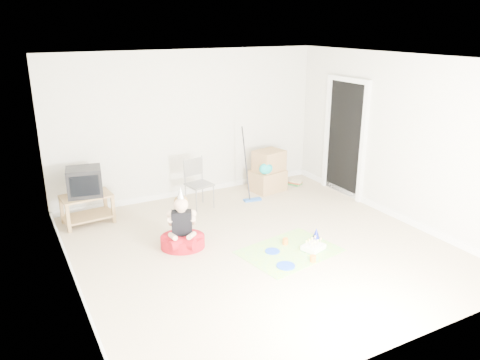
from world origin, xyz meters
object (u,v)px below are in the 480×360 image
seated_woman (182,234)px  birthday_cake (313,248)px  folding_chair (199,184)px  tv_stand (87,207)px  crt_tv (84,182)px  cardboard_boxes (268,172)px

seated_woman → birthday_cake: (1.57, -0.96, -0.15)m
birthday_cake → seated_woman: bearing=148.7°
folding_chair → seated_woman: seated_woman is taller
tv_stand → seated_woman: 1.80m
tv_stand → crt_tv: (-0.00, 0.00, 0.41)m
tv_stand → folding_chair: 1.84m
crt_tv → birthday_cake: size_ratio=1.47×
folding_chair → birthday_cake: size_ratio=2.47×
crt_tv → seated_woman: (1.01, -1.49, -0.50)m
cardboard_boxes → folding_chair: bearing=-172.2°
crt_tv → cardboard_boxes: size_ratio=0.68×
tv_stand → crt_tv: size_ratio=1.53×
crt_tv → seated_woman: crt_tv is taller
seated_woman → tv_stand: bearing=124.0°
cardboard_boxes → seated_woman: bearing=-147.6°
cardboard_boxes → seated_woman: seated_woman is taller
tv_stand → seated_woman: seated_woman is taller
tv_stand → folding_chair: bearing=-7.4°
tv_stand → cardboard_boxes: (3.31, -0.03, 0.09)m
folding_chair → birthday_cake: (0.76, -2.22, -0.38)m
folding_chair → crt_tv: bearing=172.6°
folding_chair → cardboard_boxes: 1.51m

